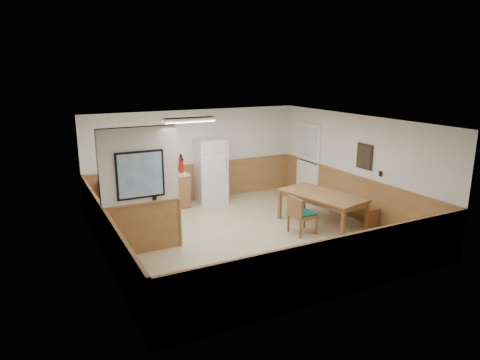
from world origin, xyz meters
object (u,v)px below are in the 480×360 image
refrigerator (211,171)px  fire_extinguisher (181,164)px  soap_bottle (115,175)px  dining_table (322,198)px  dining_chair (299,213)px  dining_bench (353,205)px

refrigerator → fire_extinguisher: (-0.80, 0.10, 0.24)m
soap_bottle → dining_table: bearing=-35.4°
refrigerator → soap_bottle: 2.52m
dining_chair → fire_extinguisher: 3.59m
dining_table → dining_bench: size_ratio=1.46×
dining_table → dining_chair: dining_chair is taller
refrigerator → dining_bench: 3.84m
refrigerator → dining_table: (1.57, -2.83, -0.21)m
refrigerator → dining_table: refrigerator is taller
refrigerator → fire_extinguisher: 0.84m
dining_table → dining_chair: 0.84m
dining_bench → fire_extinguisher: size_ratio=3.04×
fire_extinguisher → dining_table: bearing=-33.7°
dining_chair → fire_extinguisher: bearing=114.3°
dining_bench → dining_chair: bearing=-171.9°
dining_bench → dining_chair: (-1.74, -0.21, 0.15)m
fire_extinguisher → soap_bottle: size_ratio=1.99×
dining_table → fire_extinguisher: 3.80m
dining_table → soap_bottle: bearing=131.7°
dining_bench → dining_chair: 1.76m
dining_bench → soap_bottle: 5.87m
refrigerator → dining_chair: refrigerator is taller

